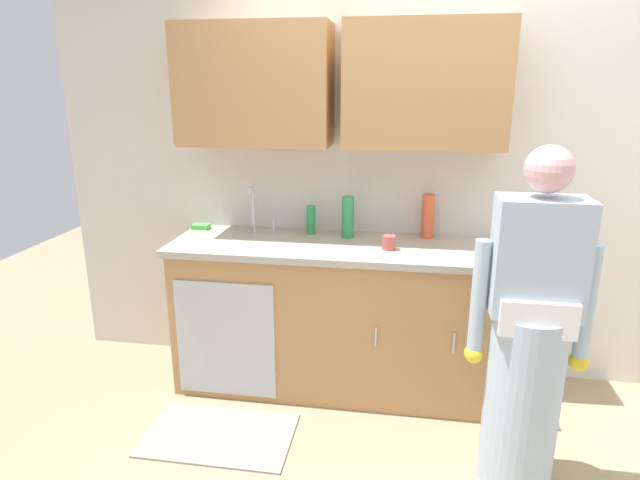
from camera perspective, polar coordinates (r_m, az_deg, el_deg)
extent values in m
plane|color=#998466|center=(2.99, 10.66, -22.37)|extent=(9.00, 9.00, 0.00)
cube|color=beige|center=(3.44, 11.50, 7.47)|extent=(4.80, 0.10, 2.70)
cube|color=#B27F4C|center=(3.30, -7.00, 16.04)|extent=(0.91, 0.34, 0.70)
cube|color=#B27F4C|center=(3.18, 11.13, 15.86)|extent=(0.91, 0.34, 0.70)
cube|color=#B27F4C|center=(3.38, 1.38, -8.33)|extent=(1.90, 0.60, 0.90)
cube|color=#B7BABF|center=(3.26, -10.07, -10.43)|extent=(0.60, 0.01, 0.72)
cylinder|color=silver|center=(3.06, 5.96, -10.25)|extent=(0.01, 0.01, 0.12)
cylinder|color=silver|center=(3.07, 14.09, -10.57)|extent=(0.01, 0.01, 0.12)
cube|color=#A8A093|center=(3.21, 1.44, -0.68)|extent=(1.96, 0.66, 0.04)
cube|color=#B7BABF|center=(3.31, -7.07, -0.36)|extent=(0.50, 0.36, 0.03)
cylinder|color=#B7BABF|center=(3.42, -7.12, 3.19)|extent=(0.02, 0.02, 0.30)
sphere|color=#B7BABF|center=(3.34, -7.49, 5.30)|extent=(0.04, 0.04, 0.04)
cylinder|color=#B7BABF|center=(3.41, -4.96, 1.48)|extent=(0.02, 0.02, 0.10)
cube|color=white|center=(2.98, 19.93, -22.59)|extent=(0.20, 0.26, 0.06)
cylinder|color=#A3B7C6|center=(2.77, 20.69, -15.65)|extent=(0.34, 0.34, 0.88)
cube|color=#A3B7C6|center=(2.48, 22.28, -1.71)|extent=(0.38, 0.22, 0.52)
sphere|color=#D19A9B|center=(2.40, 23.24, 6.96)|extent=(0.20, 0.20, 0.20)
cube|color=white|center=(2.46, 22.28, -7.90)|extent=(0.32, 0.04, 0.16)
cylinder|color=#A3B7C6|center=(2.53, 16.57, -6.00)|extent=(0.07, 0.07, 0.55)
sphere|color=yellow|center=(2.64, 16.08, -11.54)|extent=(0.09, 0.09, 0.09)
cylinder|color=#A3B7C6|center=(2.63, 26.58, -6.22)|extent=(0.07, 0.07, 0.55)
sphere|color=yellow|center=(2.74, 25.85, -11.55)|extent=(0.09, 0.09, 0.09)
cube|color=gray|center=(3.17, -10.66, -19.75)|extent=(0.80, 0.50, 0.01)
cylinder|color=#E05933|center=(3.36, 11.43, 2.50)|extent=(0.07, 0.07, 0.27)
cylinder|color=#2D8C4C|center=(3.39, -0.97, 2.18)|extent=(0.06, 0.06, 0.18)
cylinder|color=#2D8C4C|center=(3.30, 2.98, 2.45)|extent=(0.07, 0.07, 0.26)
cylinder|color=#B24C47|center=(3.10, 7.37, -0.27)|extent=(0.08, 0.08, 0.08)
cube|color=silver|center=(3.00, 12.56, -1.84)|extent=(0.24, 0.08, 0.01)
cube|color=#4CBF4C|center=(3.61, -12.58, 1.40)|extent=(0.11, 0.07, 0.03)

